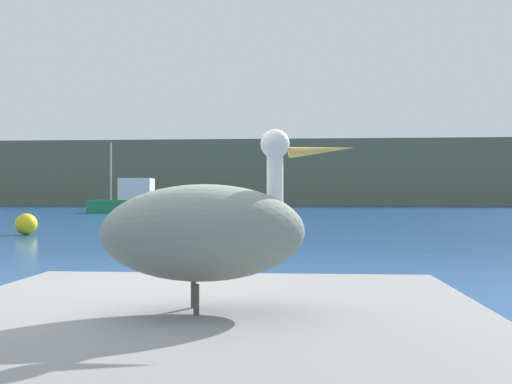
% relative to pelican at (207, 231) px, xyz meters
% --- Properties ---
extents(ground_plane, '(260.00, 260.00, 0.00)m').
position_rel_pelican_xyz_m(ground_plane, '(-0.79, 0.83, -0.99)').
color(ground_plane, '#194C93').
extents(hillside_backdrop, '(140.00, 10.21, 8.32)m').
position_rel_pelican_xyz_m(hillside_backdrop, '(-0.79, 72.08, 3.17)').
color(hillside_backdrop, '#5B664C').
rests_on(hillside_backdrop, ground).
extents(pier_dock, '(3.03, 2.97, 0.57)m').
position_rel_pelican_xyz_m(pier_dock, '(-0.01, -0.00, -0.71)').
color(pier_dock, gray).
rests_on(pier_dock, ground).
extents(pelican, '(1.41, 0.81, 0.97)m').
position_rel_pelican_xyz_m(pelican, '(0.00, 0.00, 0.00)').
color(pelican, gray).
rests_on(pelican, pier_dock).
extents(fishing_boat_green, '(7.22, 2.26, 5.14)m').
position_rel_pelican_xyz_m(fishing_boat_green, '(-10.99, 37.97, -0.16)').
color(fishing_boat_green, '#1E8C4C').
rests_on(fishing_boat_green, ground).
extents(mooring_buoy, '(0.66, 0.66, 0.66)m').
position_rel_pelican_xyz_m(mooring_buoy, '(-7.77, 13.90, -0.66)').
color(mooring_buoy, yellow).
rests_on(mooring_buoy, ground).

